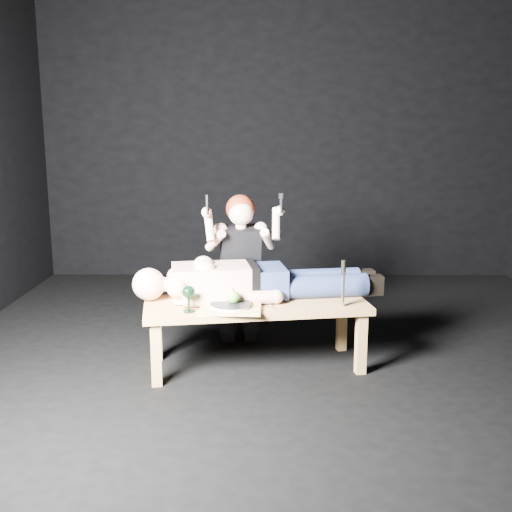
{
  "coord_description": "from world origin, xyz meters",
  "views": [
    {
      "loc": [
        -0.21,
        -4.01,
        1.56
      ],
      "look_at": [
        -0.24,
        -0.1,
        0.75
      ],
      "focal_mm": 42.55,
      "sensor_mm": 36.0,
      "label": 1
    }
  ],
  "objects_px": {
    "table": "(256,334)",
    "carving_knife": "(343,283)",
    "goblet": "(189,299)",
    "lying_man": "(260,276)",
    "serving_tray": "(231,308)",
    "kneeling_woman": "(239,267)"
  },
  "relations": [
    {
      "from": "lying_man",
      "to": "carving_knife",
      "type": "bearing_deg",
      "value": -32.37
    },
    {
      "from": "goblet",
      "to": "table",
      "type": "bearing_deg",
      "value": 28.64
    },
    {
      "from": "lying_man",
      "to": "serving_tray",
      "type": "distance_m",
      "value": 0.4
    },
    {
      "from": "table",
      "to": "lying_man",
      "type": "height_order",
      "value": "lying_man"
    },
    {
      "from": "kneeling_woman",
      "to": "carving_knife",
      "type": "bearing_deg",
      "value": -48.8
    },
    {
      "from": "lying_man",
      "to": "goblet",
      "type": "bearing_deg",
      "value": -149.05
    },
    {
      "from": "kneeling_woman",
      "to": "serving_tray",
      "type": "distance_m",
      "value": 0.68
    },
    {
      "from": "table",
      "to": "goblet",
      "type": "height_order",
      "value": "goblet"
    },
    {
      "from": "table",
      "to": "carving_knife",
      "type": "height_order",
      "value": "carving_knife"
    },
    {
      "from": "table",
      "to": "kneeling_woman",
      "type": "distance_m",
      "value": 0.61
    },
    {
      "from": "serving_tray",
      "to": "goblet",
      "type": "bearing_deg",
      "value": -170.97
    },
    {
      "from": "table",
      "to": "lying_man",
      "type": "distance_m",
      "value": 0.39
    },
    {
      "from": "table",
      "to": "goblet",
      "type": "xyz_separation_m",
      "value": [
        -0.42,
        -0.23,
        0.31
      ]
    },
    {
      "from": "table",
      "to": "serving_tray",
      "type": "bearing_deg",
      "value": -139.38
    },
    {
      "from": "table",
      "to": "goblet",
      "type": "distance_m",
      "value": 0.57
    },
    {
      "from": "goblet",
      "to": "carving_knife",
      "type": "xyz_separation_m",
      "value": [
        0.98,
        0.14,
        0.07
      ]
    },
    {
      "from": "table",
      "to": "carving_knife",
      "type": "distance_m",
      "value": 0.68
    },
    {
      "from": "carving_knife",
      "to": "kneeling_woman",
      "type": "bearing_deg",
      "value": 131.06
    },
    {
      "from": "table",
      "to": "carving_knife",
      "type": "bearing_deg",
      "value": -18.03
    },
    {
      "from": "lying_man",
      "to": "serving_tray",
      "type": "bearing_deg",
      "value": -128.19
    },
    {
      "from": "serving_tray",
      "to": "table",
      "type": "bearing_deg",
      "value": 49.59
    },
    {
      "from": "lying_man",
      "to": "kneeling_woman",
      "type": "bearing_deg",
      "value": 104.8
    }
  ]
}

